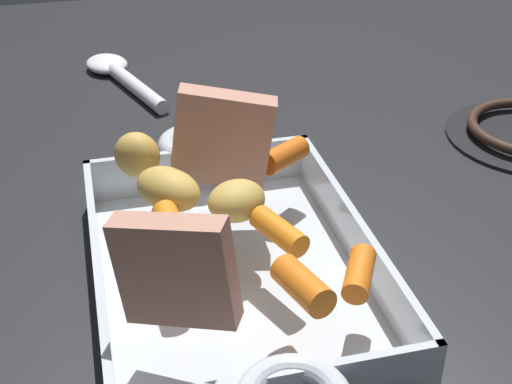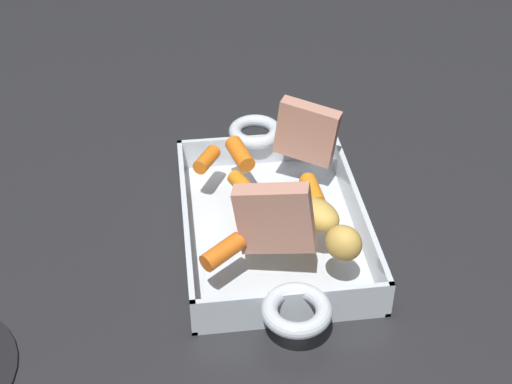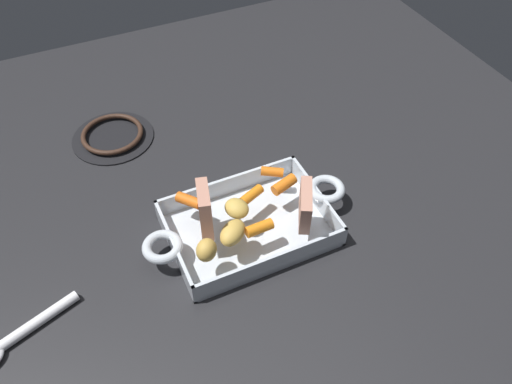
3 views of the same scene
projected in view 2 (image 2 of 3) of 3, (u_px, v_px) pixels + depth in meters
The scene contains 12 objects.
ground_plane at pixel (272, 234), 0.92m from camera, with size 1.65×1.65×0.00m, color #232326.
roasting_dish at pixel (273, 224), 0.91m from camera, with size 0.41×0.22×0.05m.
roast_slice_thick at pixel (275, 219), 0.80m from camera, with size 0.02×0.08×0.08m, color tan.
roast_slice_outer at pixel (307, 132), 0.94m from camera, with size 0.02×0.08×0.08m, color tan.
baby_carrot_southwest at pixel (240, 154), 0.95m from camera, with size 0.02×0.02×0.05m, color orange.
baby_carrot_northeast at pixel (223, 252), 0.80m from camera, with size 0.02×0.02×0.05m, color orange.
baby_carrot_center_left at pixel (207, 159), 0.94m from camera, with size 0.02×0.02×0.04m, color orange.
baby_carrot_southeast at pixel (312, 191), 0.89m from camera, with size 0.02×0.02×0.05m, color orange.
baby_carrot_center_right at pixel (244, 187), 0.90m from camera, with size 0.02×0.02×0.05m, color orange.
potato_corner at pixel (269, 202), 0.86m from camera, with size 0.04×0.05×0.03m, color gold.
potato_golden_large at pixel (316, 214), 0.84m from camera, with size 0.06×0.04×0.03m, color gold.
potato_near_roast at pixel (344, 243), 0.80m from camera, with size 0.04×0.04×0.04m, color gold.
Camera 2 is at (0.69, -0.11, 0.60)m, focal length 52.26 mm.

